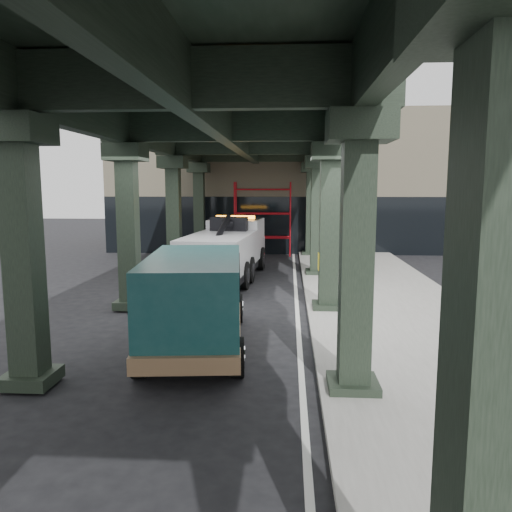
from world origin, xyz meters
The scene contains 8 objects.
ground centered at (0.00, 0.00, 0.00)m, with size 90.00×90.00×0.00m, color black.
sidewalk centered at (4.50, 2.00, 0.07)m, with size 5.00×40.00×0.15m, color gray.
lane_stripe centered at (1.70, 2.00, 0.01)m, with size 0.12×38.00×0.01m, color silver.
viaduct centered at (-0.40, 2.00, 5.46)m, with size 7.40×32.00×6.40m.
building centered at (2.00, 20.00, 4.00)m, with size 22.00×10.00×8.00m, color #C6B793.
scaffolding centered at (0.00, 14.64, 2.11)m, with size 3.08×0.88×4.00m.
tow_truck centered at (-1.08, 7.49, 1.28)m, with size 2.89×8.15×2.62m.
towed_van centered at (-0.70, -1.59, 1.20)m, with size 2.66×5.67×2.23m.
Camera 1 is at (1.42, -12.69, 3.75)m, focal length 35.00 mm.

